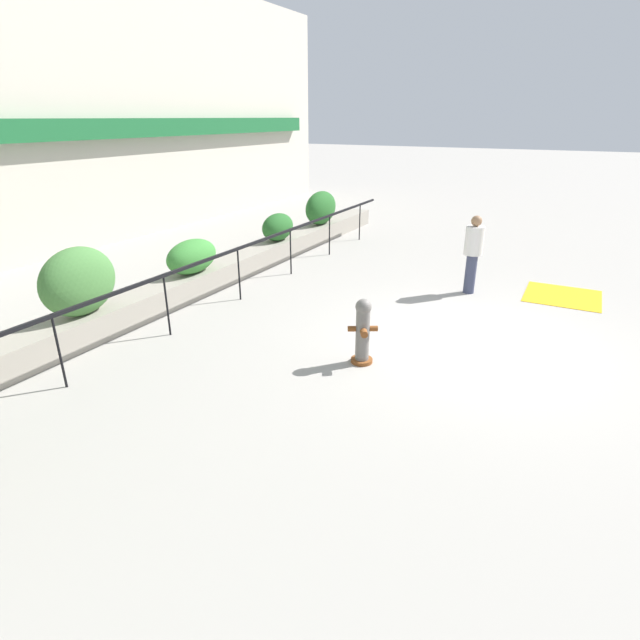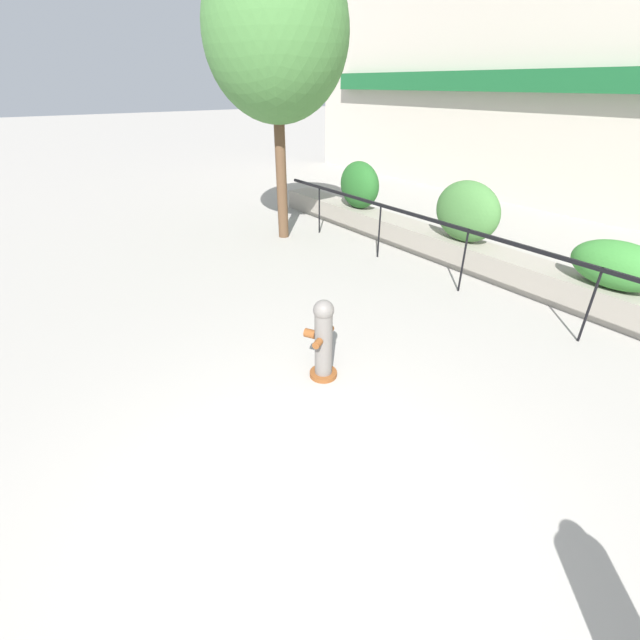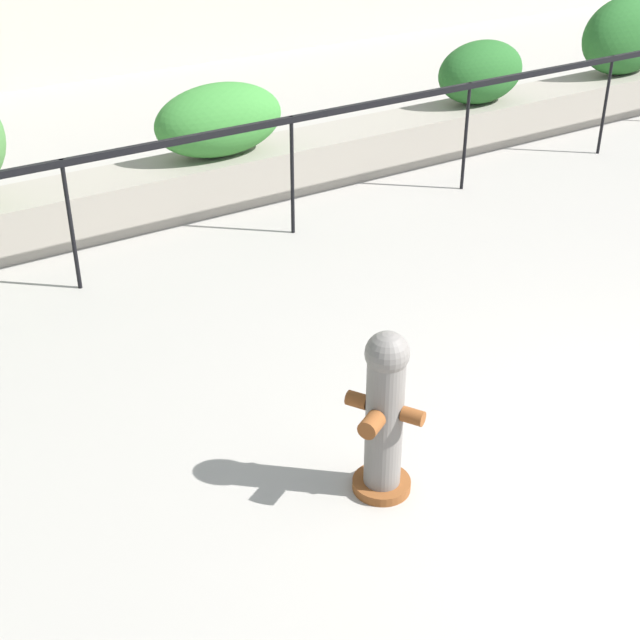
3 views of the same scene
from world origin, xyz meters
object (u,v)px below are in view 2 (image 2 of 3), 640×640
at_px(hedge_bush_0, 359,185).
at_px(hedge_bush_1, 467,212).
at_px(street_tree, 275,35).
at_px(hedge_bush_2, 618,265).
at_px(fire_hydrant, 323,339).

relative_size(hedge_bush_0, hedge_bush_1, 0.86).
distance_m(hedge_bush_1, street_tree, 5.19).
xyz_separation_m(hedge_bush_1, hedge_bush_2, (2.81, 0.00, -0.22)).
relative_size(hedge_bush_2, fire_hydrant, 1.28).
bearing_deg(fire_hydrant, street_tree, 153.01).
height_order(hedge_bush_1, street_tree, street_tree).
bearing_deg(street_tree, hedge_bush_2, 17.00).
height_order(hedge_bush_0, fire_hydrant, hedge_bush_0).
distance_m(hedge_bush_0, hedge_bush_1, 3.23).
distance_m(hedge_bush_2, street_tree, 7.56).
bearing_deg(hedge_bush_0, hedge_bush_1, 0.00).
relative_size(fire_hydrant, street_tree, 0.19).
height_order(fire_hydrant, street_tree, street_tree).
distance_m(hedge_bush_2, fire_hydrant, 4.82).
distance_m(hedge_bush_0, hedge_bush_2, 6.05).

